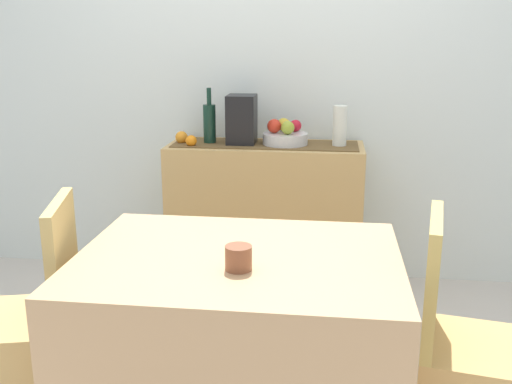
{
  "coord_description": "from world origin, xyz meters",
  "views": [
    {
      "loc": [
        0.35,
        -2.39,
        1.49
      ],
      "look_at": [
        0.01,
        0.36,
        0.74
      ],
      "focal_mm": 41.36,
      "sensor_mm": 36.0,
      "label": 1
    }
  ],
  "objects_px": {
    "wine_bottle": "(209,123)",
    "coffee_maker": "(242,120)",
    "chair_near_window": "(28,359)",
    "fruit_bowl": "(285,139)",
    "ceramic_vase": "(340,126)",
    "sideboard_console": "(265,217)",
    "coffee_cup": "(239,258)",
    "dining_table": "(239,350)"
  },
  "relations": [
    {
      "from": "sideboard_console",
      "to": "dining_table",
      "type": "relative_size",
      "value": 0.99
    },
    {
      "from": "ceramic_vase",
      "to": "chair_near_window",
      "type": "distance_m",
      "value": 1.97
    },
    {
      "from": "ceramic_vase",
      "to": "coffee_cup",
      "type": "bearing_deg",
      "value": -102.53
    },
    {
      "from": "sideboard_console",
      "to": "ceramic_vase",
      "type": "relative_size",
      "value": 4.88
    },
    {
      "from": "wine_bottle",
      "to": "coffee_maker",
      "type": "height_order",
      "value": "wine_bottle"
    },
    {
      "from": "coffee_maker",
      "to": "dining_table",
      "type": "distance_m",
      "value": 1.55
    },
    {
      "from": "ceramic_vase",
      "to": "coffee_maker",
      "type": "bearing_deg",
      "value": 180.0
    },
    {
      "from": "wine_bottle",
      "to": "ceramic_vase",
      "type": "height_order",
      "value": "wine_bottle"
    },
    {
      "from": "sideboard_console",
      "to": "chair_near_window",
      "type": "distance_m",
      "value": 1.6
    },
    {
      "from": "wine_bottle",
      "to": "coffee_maker",
      "type": "relative_size",
      "value": 1.14
    },
    {
      "from": "sideboard_console",
      "to": "coffee_maker",
      "type": "distance_m",
      "value": 0.59
    },
    {
      "from": "coffee_cup",
      "to": "dining_table",
      "type": "bearing_deg",
      "value": 99.56
    },
    {
      "from": "sideboard_console",
      "to": "dining_table",
      "type": "xyz_separation_m",
      "value": [
        0.06,
        -1.4,
        -0.07
      ]
    },
    {
      "from": "ceramic_vase",
      "to": "chair_near_window",
      "type": "bearing_deg",
      "value": -130.45
    },
    {
      "from": "chair_near_window",
      "to": "wine_bottle",
      "type": "bearing_deg",
      "value": 72.2
    },
    {
      "from": "sideboard_console",
      "to": "coffee_cup",
      "type": "bearing_deg",
      "value": -87.04
    },
    {
      "from": "wine_bottle",
      "to": "dining_table",
      "type": "xyz_separation_m",
      "value": [
        0.38,
        -1.4,
        -0.62
      ]
    },
    {
      "from": "coffee_cup",
      "to": "wine_bottle",
      "type": "bearing_deg",
      "value": 104.8
    },
    {
      "from": "dining_table",
      "to": "coffee_cup",
      "type": "distance_m",
      "value": 0.43
    },
    {
      "from": "coffee_maker",
      "to": "chair_near_window",
      "type": "distance_m",
      "value": 1.71
    },
    {
      "from": "wine_bottle",
      "to": "chair_near_window",
      "type": "height_order",
      "value": "wine_bottle"
    },
    {
      "from": "ceramic_vase",
      "to": "chair_near_window",
      "type": "relative_size",
      "value": 0.25
    },
    {
      "from": "coffee_maker",
      "to": "coffee_cup",
      "type": "height_order",
      "value": "coffee_maker"
    },
    {
      "from": "coffee_maker",
      "to": "coffee_cup",
      "type": "relative_size",
      "value": 3.15
    },
    {
      "from": "wine_bottle",
      "to": "coffee_maker",
      "type": "distance_m",
      "value": 0.19
    },
    {
      "from": "wine_bottle",
      "to": "fruit_bowl",
      "type": "bearing_deg",
      "value": 0.0
    },
    {
      "from": "ceramic_vase",
      "to": "coffee_cup",
      "type": "distance_m",
      "value": 1.58
    },
    {
      "from": "ceramic_vase",
      "to": "fruit_bowl",
      "type": "bearing_deg",
      "value": 180.0
    },
    {
      "from": "sideboard_console",
      "to": "ceramic_vase",
      "type": "height_order",
      "value": "ceramic_vase"
    },
    {
      "from": "wine_bottle",
      "to": "coffee_cup",
      "type": "xyz_separation_m",
      "value": [
        0.4,
        -1.53,
        -0.21
      ]
    },
    {
      "from": "fruit_bowl",
      "to": "wine_bottle",
      "type": "bearing_deg",
      "value": 180.0
    },
    {
      "from": "sideboard_console",
      "to": "coffee_cup",
      "type": "distance_m",
      "value": 1.57
    },
    {
      "from": "fruit_bowl",
      "to": "dining_table",
      "type": "height_order",
      "value": "fruit_bowl"
    },
    {
      "from": "ceramic_vase",
      "to": "chair_near_window",
      "type": "height_order",
      "value": "ceramic_vase"
    },
    {
      "from": "chair_near_window",
      "to": "ceramic_vase",
      "type": "bearing_deg",
      "value": 49.55
    },
    {
      "from": "coffee_maker",
      "to": "dining_table",
      "type": "bearing_deg",
      "value": -82.07
    },
    {
      "from": "chair_near_window",
      "to": "fruit_bowl",
      "type": "bearing_deg",
      "value": 57.62
    },
    {
      "from": "wine_bottle",
      "to": "dining_table",
      "type": "bearing_deg",
      "value": -74.74
    },
    {
      "from": "fruit_bowl",
      "to": "wine_bottle",
      "type": "xyz_separation_m",
      "value": [
        -0.44,
        0.0,
        0.08
      ]
    },
    {
      "from": "ceramic_vase",
      "to": "dining_table",
      "type": "xyz_separation_m",
      "value": [
        -0.36,
        -1.4,
        -0.62
      ]
    },
    {
      "from": "sideboard_console",
      "to": "coffee_maker",
      "type": "height_order",
      "value": "coffee_maker"
    },
    {
      "from": "wine_bottle",
      "to": "dining_table",
      "type": "distance_m",
      "value": 1.58
    }
  ]
}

